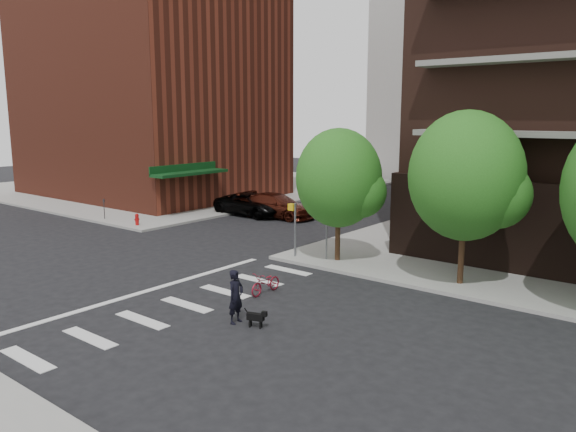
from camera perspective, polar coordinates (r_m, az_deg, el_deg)
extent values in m
plane|color=black|center=(23.55, -15.11, -7.22)|extent=(120.00, 120.00, 0.00)
cube|color=gray|center=(56.74, -10.73, 3.11)|extent=(31.00, 33.00, 0.15)
cube|color=silver|center=(18.23, -24.96, -13.05)|extent=(2.40, 0.50, 0.01)
cube|color=silver|center=(19.10, -19.50, -11.59)|extent=(2.40, 0.50, 0.01)
cube|color=silver|center=(20.13, -14.61, -10.19)|extent=(2.40, 0.50, 0.01)
cube|color=silver|center=(21.30, -10.26, -8.87)|extent=(2.40, 0.50, 0.01)
cube|color=silver|center=(22.59, -6.41, -7.65)|extent=(2.40, 0.50, 0.01)
cube|color=silver|center=(23.98, -3.01, -6.54)|extent=(2.40, 0.50, 0.01)
cube|color=silver|center=(25.44, 0.00, -5.54)|extent=(2.40, 0.50, 0.01)
cube|color=silver|center=(23.17, -14.37, -7.46)|extent=(0.30, 13.00, 0.01)
cube|color=maroon|center=(51.02, -14.03, 13.55)|extent=(20.00, 15.00, 20.00)
cube|color=#0C3814|center=(39.67, -9.89, 4.33)|extent=(1.40, 6.00, 0.20)
cylinder|color=#301E11|center=(26.52, 5.07, -2.04)|extent=(0.24, 0.24, 2.30)
sphere|color=#235B19|center=(26.08, 5.17, 3.87)|extent=(4.00, 4.00, 4.00)
cylinder|color=#301E11|center=(23.80, 17.21, -3.52)|extent=(0.24, 0.24, 2.60)
sphere|color=#235B19|center=(23.28, 17.61, 3.91)|extent=(4.50, 4.50, 4.50)
cylinder|color=slate|center=(27.08, 0.73, -1.43)|extent=(0.10, 0.10, 2.60)
cube|color=gold|center=(27.00, 0.40, 0.91)|extent=(0.32, 0.25, 0.32)
cylinder|color=slate|center=(26.64, 3.93, -2.08)|extent=(0.08, 0.08, 2.20)
cube|color=gold|center=(26.35, 3.77, -0.22)|extent=(0.64, 0.02, 0.64)
cylinder|color=#A50C0C|center=(36.18, -15.09, -0.43)|extent=(0.22, 0.22, 0.60)
sphere|color=#A50C0C|center=(36.12, -15.11, 0.05)|extent=(0.24, 0.24, 0.24)
cylinder|color=black|center=(38.98, -18.16, 0.53)|extent=(0.05, 0.05, 1.10)
cube|color=black|center=(38.88, -18.22, 1.49)|extent=(0.10, 0.08, 0.22)
imported|color=black|center=(39.23, -3.70, 1.20)|extent=(2.60, 5.62, 1.56)
imported|color=#46180E|center=(38.32, -1.18, 1.06)|extent=(2.65, 5.77, 1.64)
imported|color=#A9ABB0|center=(48.13, 4.91, 2.88)|extent=(1.72, 4.89, 1.61)
imported|color=maroon|center=(22.13, -2.26, -6.79)|extent=(0.66, 1.71, 0.88)
imported|color=black|center=(19.06, -5.32, -8.15)|extent=(0.71, 0.50, 1.84)
cube|color=black|center=(18.79, -3.32, -10.18)|extent=(0.61, 0.36, 0.23)
cube|color=black|center=(18.62, -2.42, -9.91)|extent=(0.20, 0.18, 0.17)
cylinder|color=black|center=(18.80, -2.80, -10.95)|extent=(0.06, 0.06, 0.25)
cylinder|color=black|center=(18.94, -3.83, -10.80)|extent=(0.06, 0.06, 0.25)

